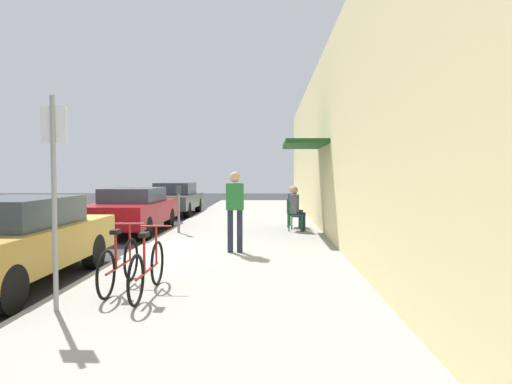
{
  "coord_description": "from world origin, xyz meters",
  "views": [
    {
      "loc": [
        2.99,
        -9.3,
        1.78
      ],
      "look_at": [
        2.57,
        4.52,
        1.2
      ],
      "focal_mm": 30.89,
      "sensor_mm": 36.0,
      "label": 1
    }
  ],
  "objects_px": {
    "street_sign": "(54,186)",
    "cafe_chair_1": "(293,211)",
    "parked_car_0": "(10,240)",
    "bicycle_1": "(120,264)",
    "parking_meter": "(179,206)",
    "seated_patron_1": "(294,205)",
    "bicycle_0": "(148,269)",
    "seated_patron_0": "(296,207)",
    "parked_car_1": "(132,209)",
    "cafe_chair_0": "(294,213)",
    "pedestrian_standing": "(235,205)",
    "parked_car_2": "(175,198)"
  },
  "relations": [
    {
      "from": "parking_meter",
      "to": "pedestrian_standing",
      "type": "xyz_separation_m",
      "value": [
        1.82,
        -3.02,
        0.23
      ]
    },
    {
      "from": "seated_patron_1",
      "to": "pedestrian_standing",
      "type": "bearing_deg",
      "value": -108.67
    },
    {
      "from": "parking_meter",
      "to": "bicycle_0",
      "type": "relative_size",
      "value": 0.77
    },
    {
      "from": "bicycle_0",
      "to": "parked_car_1",
      "type": "bearing_deg",
      "value": 108.95
    },
    {
      "from": "bicycle_0",
      "to": "seated_patron_1",
      "type": "relative_size",
      "value": 1.33
    },
    {
      "from": "parked_car_0",
      "to": "cafe_chair_1",
      "type": "height_order",
      "value": "parked_car_0"
    },
    {
      "from": "street_sign",
      "to": "cafe_chair_1",
      "type": "xyz_separation_m",
      "value": [
        3.31,
        8.43,
        -1.02
      ]
    },
    {
      "from": "parking_meter",
      "to": "pedestrian_standing",
      "type": "bearing_deg",
      "value": -58.93
    },
    {
      "from": "street_sign",
      "to": "bicycle_1",
      "type": "relative_size",
      "value": 1.52
    },
    {
      "from": "parked_car_1",
      "to": "pedestrian_standing",
      "type": "height_order",
      "value": "pedestrian_standing"
    },
    {
      "from": "parking_meter",
      "to": "cafe_chair_0",
      "type": "bearing_deg",
      "value": 9.57
    },
    {
      "from": "cafe_chair_0",
      "to": "cafe_chair_1",
      "type": "bearing_deg",
      "value": 90.05
    },
    {
      "from": "cafe_chair_1",
      "to": "bicycle_0",
      "type": "bearing_deg",
      "value": -107.19
    },
    {
      "from": "parked_car_0",
      "to": "parking_meter",
      "type": "xyz_separation_m",
      "value": [
        1.55,
        5.43,
        0.16
      ]
    },
    {
      "from": "parked_car_2",
      "to": "street_sign",
      "type": "height_order",
      "value": "street_sign"
    },
    {
      "from": "bicycle_0",
      "to": "seated_patron_1",
      "type": "distance_m",
      "value": 8.09
    },
    {
      "from": "street_sign",
      "to": "bicycle_0",
      "type": "xyz_separation_m",
      "value": [
        0.93,
        0.71,
        -1.16
      ]
    },
    {
      "from": "bicycle_1",
      "to": "cafe_chair_1",
      "type": "bearing_deg",
      "value": 68.88
    },
    {
      "from": "cafe_chair_0",
      "to": "cafe_chair_1",
      "type": "xyz_separation_m",
      "value": [
        -0.0,
        0.88,
        0.0
      ]
    },
    {
      "from": "seated_patron_1",
      "to": "parked_car_1",
      "type": "bearing_deg",
      "value": -172.46
    },
    {
      "from": "parking_meter",
      "to": "cafe_chair_1",
      "type": "bearing_deg",
      "value": 23.7
    },
    {
      "from": "parking_meter",
      "to": "cafe_chair_1",
      "type": "relative_size",
      "value": 1.52
    },
    {
      "from": "cafe_chair_0",
      "to": "seated_patron_1",
      "type": "distance_m",
      "value": 0.89
    },
    {
      "from": "parked_car_0",
      "to": "parked_car_1",
      "type": "relative_size",
      "value": 1.0
    },
    {
      "from": "parked_car_0",
      "to": "pedestrian_standing",
      "type": "bearing_deg",
      "value": 35.59
    },
    {
      "from": "pedestrian_standing",
      "to": "bicycle_0",
      "type": "bearing_deg",
      "value": -106.15
    },
    {
      "from": "parked_car_1",
      "to": "parking_meter",
      "type": "bearing_deg",
      "value": -26.54
    },
    {
      "from": "parked_car_0",
      "to": "street_sign",
      "type": "distance_m",
      "value": 2.35
    },
    {
      "from": "bicycle_0",
      "to": "bicycle_1",
      "type": "xyz_separation_m",
      "value": [
        -0.48,
        0.28,
        0.0
      ]
    },
    {
      "from": "bicycle_0",
      "to": "cafe_chair_1",
      "type": "distance_m",
      "value": 8.08
    },
    {
      "from": "bicycle_0",
      "to": "bicycle_1",
      "type": "bearing_deg",
      "value": 149.56
    },
    {
      "from": "parking_meter",
      "to": "seated_patron_1",
      "type": "bearing_deg",
      "value": 23.13
    },
    {
      "from": "bicycle_1",
      "to": "street_sign",
      "type": "bearing_deg",
      "value": -113.88
    },
    {
      "from": "seated_patron_1",
      "to": "bicycle_0",
      "type": "bearing_deg",
      "value": -107.61
    },
    {
      "from": "seated_patron_0",
      "to": "parked_car_2",
      "type": "bearing_deg",
      "value": 128.24
    },
    {
      "from": "parked_car_2",
      "to": "bicycle_1",
      "type": "distance_m",
      "value": 12.87
    },
    {
      "from": "street_sign",
      "to": "pedestrian_standing",
      "type": "xyz_separation_m",
      "value": [
        1.87,
        3.98,
        -0.52
      ]
    },
    {
      "from": "bicycle_0",
      "to": "seated_patron_0",
      "type": "bearing_deg",
      "value": 70.27
    },
    {
      "from": "bicycle_1",
      "to": "seated_patron_0",
      "type": "xyz_separation_m",
      "value": [
        2.93,
        6.54,
        0.34
      ]
    },
    {
      "from": "parking_meter",
      "to": "bicycle_1",
      "type": "distance_m",
      "value": 6.03
    },
    {
      "from": "bicycle_0",
      "to": "bicycle_1",
      "type": "relative_size",
      "value": 1.0
    },
    {
      "from": "parking_meter",
      "to": "seated_patron_1",
      "type": "xyz_separation_m",
      "value": [
        3.32,
        1.42,
        -0.07
      ]
    },
    {
      "from": "cafe_chair_0",
      "to": "seated_patron_1",
      "type": "height_order",
      "value": "seated_patron_1"
    },
    {
      "from": "parked_car_1",
      "to": "bicycle_0",
      "type": "xyz_separation_m",
      "value": [
        2.43,
        -7.06,
        -0.23
      ]
    },
    {
      "from": "bicycle_0",
      "to": "seated_patron_0",
      "type": "height_order",
      "value": "seated_patron_0"
    },
    {
      "from": "seated_patron_0",
      "to": "cafe_chair_1",
      "type": "xyz_separation_m",
      "value": [
        -0.06,
        0.9,
        -0.19
      ]
    },
    {
      "from": "parked_car_0",
      "to": "seated_patron_0",
      "type": "relative_size",
      "value": 3.41
    },
    {
      "from": "parked_car_0",
      "to": "parked_car_1",
      "type": "bearing_deg",
      "value": 90.0
    },
    {
      "from": "parked_car_1",
      "to": "street_sign",
      "type": "relative_size",
      "value": 1.69
    },
    {
      "from": "parking_meter",
      "to": "seated_patron_1",
      "type": "distance_m",
      "value": 3.61
    }
  ]
}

